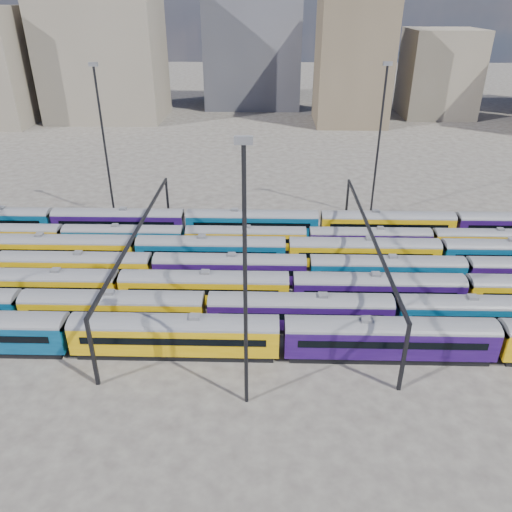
{
  "coord_description": "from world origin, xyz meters",
  "views": [
    {
      "loc": [
        -3.18,
        -57.96,
        34.68
      ],
      "look_at": [
        -4.71,
        2.35,
        3.0
      ],
      "focal_mm": 35.0,
      "sensor_mm": 36.0,
      "label": 1
    }
  ],
  "objects_px": {
    "rake_0": "(390,335)",
    "rake_1": "(206,307)",
    "rake_2": "(378,287)",
    "mast_2": "(245,275)"
  },
  "relations": [
    {
      "from": "rake_2",
      "to": "mast_2",
      "type": "distance_m",
      "value": 25.6
    },
    {
      "from": "rake_1",
      "to": "rake_2",
      "type": "bearing_deg",
      "value": 13.61
    },
    {
      "from": "rake_1",
      "to": "rake_2",
      "type": "height_order",
      "value": "rake_1"
    },
    {
      "from": "rake_2",
      "to": "mast_2",
      "type": "bearing_deg",
      "value": -132.4
    },
    {
      "from": "rake_0",
      "to": "rake_1",
      "type": "xyz_separation_m",
      "value": [
        -19.95,
        5.0,
        -0.15
      ]
    },
    {
      "from": "rake_0",
      "to": "rake_1",
      "type": "height_order",
      "value": "rake_0"
    },
    {
      "from": "rake_1",
      "to": "rake_2",
      "type": "xyz_separation_m",
      "value": [
        20.66,
        5.0,
        -0.02
      ]
    },
    {
      "from": "rake_0",
      "to": "rake_2",
      "type": "distance_m",
      "value": 10.03
    },
    {
      "from": "rake_1",
      "to": "mast_2",
      "type": "relative_size",
      "value": 5.04
    },
    {
      "from": "rake_0",
      "to": "rake_1",
      "type": "relative_size",
      "value": 1.23
    }
  ]
}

